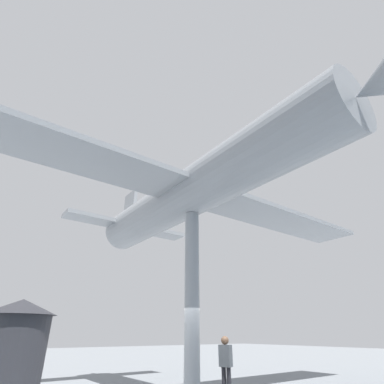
# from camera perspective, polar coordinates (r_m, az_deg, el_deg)

# --- Properties ---
(support_pylon_central) EXTENTS (0.47, 0.47, 5.58)m
(support_pylon_central) POSITION_cam_1_polar(r_m,az_deg,el_deg) (9.85, 0.00, -19.56)
(support_pylon_central) COLOR #999EA3
(support_pylon_central) RESTS_ON ground_plane
(suspended_airplane) EXTENTS (19.09, 13.73, 2.78)m
(suspended_airplane) POSITION_cam_1_polar(r_m,az_deg,el_deg) (10.65, 0.84, 0.54)
(suspended_airplane) COLOR #93999E
(suspended_airplane) RESTS_ON support_pylon_central
(visitor_person) EXTENTS (0.34, 0.45, 1.72)m
(visitor_person) POSITION_cam_1_polar(r_m,az_deg,el_deg) (11.15, 6.44, -29.35)
(visitor_person) COLOR #232328
(visitor_person) RESTS_ON ground_plane
(info_kiosk) EXTENTS (1.22, 1.22, 2.36)m
(info_kiosk) POSITION_cam_1_polar(r_m,az_deg,el_deg) (6.48, -31.74, -27.23)
(info_kiosk) COLOR #333338
(info_kiosk) RESTS_ON ground_plane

